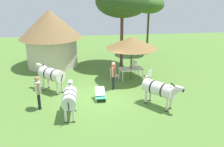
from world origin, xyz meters
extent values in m
plane|color=#567F35|center=(0.00, 0.00, 0.00)|extent=(36.00, 36.00, 0.00)
cylinder|color=beige|center=(-3.23, 6.06, 1.09)|extent=(3.79, 3.79, 2.18)
cone|color=olive|center=(-3.23, 6.06, 3.23)|extent=(4.69, 4.69, 2.11)
cylinder|color=brown|center=(2.24, 2.38, 1.06)|extent=(0.10, 0.10, 2.12)
cone|color=olive|center=(2.24, 2.38, 2.49)|extent=(3.26, 3.26, 0.74)
cube|color=silver|center=(2.24, 2.38, 0.72)|extent=(1.63, 1.10, 0.04)
cylinder|color=silver|center=(1.49, 2.64, 0.35)|extent=(0.06, 0.06, 0.70)
cylinder|color=silver|center=(2.86, 2.86, 0.35)|extent=(0.06, 0.06, 0.70)
cylinder|color=silver|center=(1.61, 1.90, 0.35)|extent=(0.06, 0.06, 0.70)
cylinder|color=silver|center=(2.98, 2.12, 0.35)|extent=(0.06, 0.06, 0.70)
cube|color=silver|center=(3.11, 1.55, 0.45)|extent=(0.61, 0.61, 0.04)
cube|color=silver|center=(3.25, 1.42, 0.68)|extent=(0.33, 0.35, 0.45)
cylinder|color=silver|center=(2.85, 1.54, 0.23)|extent=(0.04, 0.04, 0.45)
cylinder|color=silver|center=(3.11, 1.81, 0.23)|extent=(0.04, 0.04, 0.45)
cylinder|color=silver|center=(3.11, 1.29, 0.23)|extent=(0.04, 0.04, 0.45)
cylinder|color=silver|center=(3.37, 1.56, 0.23)|extent=(0.04, 0.04, 0.45)
cube|color=white|center=(2.63, 3.52, 0.45)|extent=(0.55, 0.54, 0.04)
cube|color=white|center=(2.69, 3.70, 0.68)|extent=(0.43, 0.18, 0.45)
cylinder|color=white|center=(2.75, 3.28, 0.23)|extent=(0.04, 0.04, 0.45)
cylinder|color=white|center=(2.39, 3.41, 0.23)|extent=(0.04, 0.04, 0.45)
cylinder|color=white|center=(2.87, 3.62, 0.23)|extent=(0.04, 0.04, 0.45)
cylinder|color=white|center=(2.51, 3.75, 0.23)|extent=(0.04, 0.04, 0.45)
cube|color=silver|center=(1.09, 2.01, 0.45)|extent=(0.53, 0.55, 0.04)
cube|color=silver|center=(0.91, 1.95, 0.68)|extent=(0.17, 0.43, 0.45)
cylinder|color=silver|center=(1.20, 2.25, 0.23)|extent=(0.04, 0.04, 0.45)
cylinder|color=silver|center=(1.32, 1.89, 0.23)|extent=(0.04, 0.04, 0.45)
cylinder|color=silver|center=(0.86, 2.14, 0.23)|extent=(0.04, 0.04, 0.45)
cylinder|color=silver|center=(0.98, 1.78, 0.23)|extent=(0.04, 0.04, 0.45)
cylinder|color=#1D262A|center=(0.89, 0.90, 0.42)|extent=(0.12, 0.12, 0.85)
cylinder|color=#1D262A|center=(0.84, 0.75, 0.42)|extent=(0.12, 0.12, 0.85)
cube|color=#A93833|center=(0.87, 0.83, 1.15)|extent=(0.34, 0.50, 0.60)
cylinder|color=tan|center=(0.95, 1.07, 1.17)|extent=(0.09, 0.09, 0.57)
cylinder|color=tan|center=(0.79, 0.58, 1.17)|extent=(0.09, 0.09, 0.57)
sphere|color=tan|center=(0.87, 0.83, 1.59)|extent=(0.23, 0.23, 0.23)
cylinder|color=black|center=(-3.19, -1.14, 0.44)|extent=(0.13, 0.13, 0.88)
cylinder|color=black|center=(-3.13, -1.28, 0.44)|extent=(0.13, 0.13, 0.88)
cube|color=silver|center=(-3.16, -1.21, 1.19)|extent=(0.37, 0.52, 0.62)
cylinder|color=#9E7247|center=(-3.25, -0.96, 1.20)|extent=(0.09, 0.09, 0.58)
cylinder|color=#9E7247|center=(-3.07, -1.46, 1.20)|extent=(0.09, 0.09, 0.58)
sphere|color=#9E7247|center=(-3.16, -1.21, 1.64)|extent=(0.24, 0.24, 0.24)
cube|color=teal|center=(-0.02, -0.67, 0.22)|extent=(0.54, 0.57, 0.03)
cube|color=silver|center=(-0.04, -0.40, 0.45)|extent=(0.54, 0.54, 0.35)
cube|color=beige|center=(0.23, -0.61, 0.11)|extent=(0.07, 0.61, 0.22)
cube|color=beige|center=(-0.29, -0.63, 0.11)|extent=(0.07, 0.61, 0.22)
cylinder|color=silver|center=(-2.72, 0.93, 1.07)|extent=(1.61, 1.53, 0.71)
cylinder|color=black|center=(-2.49, 0.73, 1.07)|extent=(0.53, 0.60, 0.72)
cylinder|color=black|center=(-2.93, 1.11, 1.07)|extent=(0.53, 0.60, 0.72)
cylinder|color=silver|center=(-3.29, 1.43, 1.25)|extent=(0.63, 0.60, 0.52)
cube|color=silver|center=(-3.51, 1.61, 1.41)|extent=(0.42, 0.40, 0.20)
cube|color=black|center=(-3.64, 1.73, 1.38)|extent=(0.17, 0.17, 0.12)
cube|color=black|center=(-3.29, 1.43, 1.45)|extent=(0.30, 0.27, 0.28)
cylinder|color=silver|center=(-3.28, 1.16, 0.40)|extent=(0.11, 0.11, 0.80)
cylinder|color=black|center=(-3.28, 1.16, 0.03)|extent=(0.13, 0.13, 0.06)
cylinder|color=silver|center=(-3.03, 1.45, 0.40)|extent=(0.11, 0.11, 0.80)
cylinder|color=black|center=(-3.03, 1.45, 0.03)|extent=(0.13, 0.13, 0.06)
cylinder|color=silver|center=(-2.42, 0.41, 0.40)|extent=(0.11, 0.11, 0.80)
cylinder|color=black|center=(-2.42, 0.41, 0.03)|extent=(0.13, 0.13, 0.06)
cylinder|color=silver|center=(-2.16, 0.70, 0.40)|extent=(0.11, 0.11, 0.80)
cylinder|color=black|center=(-2.16, 0.70, 0.03)|extent=(0.13, 0.13, 0.06)
cylinder|color=black|center=(-2.11, 0.40, 0.97)|extent=(0.21, 0.19, 0.53)
cylinder|color=silver|center=(-1.58, -2.20, 0.99)|extent=(0.69, 1.42, 0.65)
cylinder|color=black|center=(-1.58, -2.48, 0.99)|extent=(0.67, 0.10, 0.67)
cylinder|color=black|center=(-1.57, -1.94, 0.99)|extent=(0.67, 0.10, 0.67)
cylinder|color=silver|center=(-1.56, -1.49, 1.17)|extent=(0.31, 0.54, 0.50)
cube|color=silver|center=(-1.55, -1.21, 1.33)|extent=(0.19, 0.40, 0.20)
cube|color=black|center=(-1.55, -1.03, 1.30)|extent=(0.12, 0.12, 0.12)
cube|color=black|center=(-1.56, -1.49, 1.37)|extent=(0.05, 0.37, 0.28)
cylinder|color=silver|center=(-1.74, -1.66, 0.37)|extent=(0.11, 0.11, 0.74)
cylinder|color=black|center=(-1.74, -1.66, 0.03)|extent=(0.13, 0.13, 0.06)
cylinder|color=silver|center=(-1.38, -1.67, 0.37)|extent=(0.11, 0.11, 0.74)
cylinder|color=black|center=(-1.38, -1.67, 0.03)|extent=(0.13, 0.13, 0.06)
cylinder|color=silver|center=(-1.77, -2.72, 0.37)|extent=(0.11, 0.11, 0.74)
cylinder|color=black|center=(-1.77, -2.72, 0.03)|extent=(0.13, 0.13, 0.06)
cylinder|color=silver|center=(-1.41, -2.73, 0.37)|extent=(0.11, 0.11, 0.74)
cylinder|color=black|center=(-1.41, -2.73, 0.03)|extent=(0.13, 0.13, 0.06)
cylinder|color=black|center=(-1.59, -2.95, 0.89)|extent=(0.06, 0.24, 0.53)
cylinder|color=silver|center=(2.88, -1.62, 0.96)|extent=(1.59, 1.74, 0.69)
cylinder|color=black|center=(2.67, -1.36, 0.96)|extent=(0.60, 0.51, 0.71)
cylinder|color=black|center=(3.07, -1.85, 0.96)|extent=(0.60, 0.51, 0.71)
cylinder|color=silver|center=(3.41, -2.27, 1.14)|extent=(0.59, 0.62, 0.51)
cube|color=silver|center=(3.59, -2.49, 1.30)|extent=(0.39, 0.42, 0.20)
cube|color=black|center=(3.70, -2.63, 1.27)|extent=(0.17, 0.17, 0.12)
cube|color=black|center=(3.41, -2.27, 1.34)|extent=(0.26, 0.31, 0.28)
cylinder|color=silver|center=(3.43, -1.99, 0.35)|extent=(0.11, 0.11, 0.70)
cylinder|color=black|center=(3.43, -1.99, 0.03)|extent=(0.13, 0.13, 0.06)
cylinder|color=silver|center=(3.14, -2.23, 0.35)|extent=(0.11, 0.11, 0.70)
cylinder|color=black|center=(3.14, -2.23, 0.03)|extent=(0.13, 0.13, 0.06)
cylinder|color=silver|center=(2.63, -1.00, 0.35)|extent=(0.11, 0.11, 0.70)
cylinder|color=black|center=(2.63, -1.00, 0.03)|extent=(0.13, 0.13, 0.06)
cylinder|color=silver|center=(2.33, -1.24, 0.35)|extent=(0.11, 0.11, 0.70)
cylinder|color=black|center=(2.33, -1.24, 0.03)|extent=(0.13, 0.13, 0.06)
cylinder|color=black|center=(2.32, -0.93, 0.86)|extent=(0.19, 0.21, 0.53)
cylinder|color=brown|center=(2.08, 5.40, 1.88)|extent=(0.23, 0.23, 3.77)
ellipsoid|color=#2E4B1E|center=(2.08, 5.40, 4.83)|extent=(3.87, 3.87, 2.32)
cylinder|color=#49371A|center=(4.90, 8.42, 1.84)|extent=(0.18, 0.18, 3.69)
ellipsoid|color=#3B6024|center=(4.90, 8.42, 4.39)|extent=(2.58, 2.58, 1.55)
camera|label=1|loc=(-0.86, -12.64, 5.88)|focal=39.16mm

